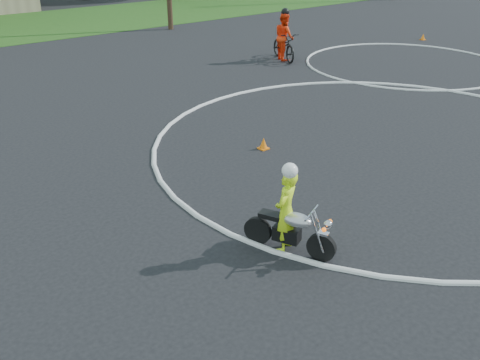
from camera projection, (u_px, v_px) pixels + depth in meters
grass_strip at (40, 25)px, 30.61m from camera, size 120.00×10.00×0.02m
course_markings at (393, 115)px, 16.10m from camera, size 19.05×19.05×0.12m
primary_motorcycle at (291, 230)px, 9.19m from camera, size 0.82×1.61×0.90m
rider_primary_grp at (286, 209)px, 9.11m from camera, size 0.65×0.55×1.66m
rider_second_grp at (284, 42)px, 22.38m from camera, size 1.53×2.32×2.11m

